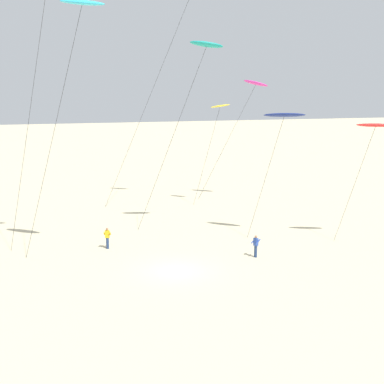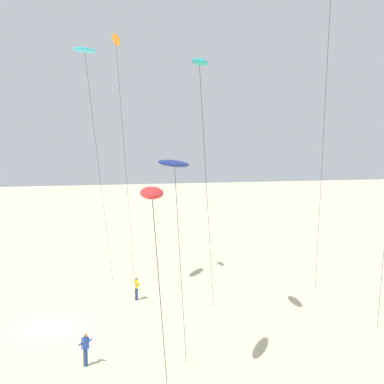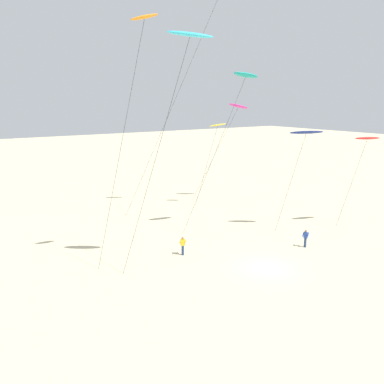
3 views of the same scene
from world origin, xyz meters
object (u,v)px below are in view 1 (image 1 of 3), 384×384
Objects in this scene: kite_magenta at (255,84)px; kite_flyer_middle at (256,246)px; kite_yellow at (220,108)px; kite_cyan at (82,4)px; kite_red at (375,126)px; kite_flyer_nearest at (107,237)px; kite_navy at (284,116)px; kite_teal at (206,46)px.

kite_magenta is 7.78× the size of kite_flyer_middle.
kite_yellow is 21.55m from kite_cyan.
kite_red is 22.29m from kite_flyer_nearest.
kite_red is 0.74× the size of kite_magenta.
kite_navy is at bearing -83.63° from kite_yellow.
kite_navy is 0.58× the size of kite_cyan.
kite_cyan is at bearing -138.81° from kite_magenta.
kite_yellow is 19.29m from kite_flyer_nearest.
kite_navy is at bearing 8.04° from kite_cyan.
kite_navy is at bearing -28.60° from kite_teal.
kite_navy is 0.99× the size of kite_yellow.
kite_flyer_middle is at bearing -24.33° from kite_flyer_nearest.
kite_yellow is at bearing 66.80° from kite_teal.
kite_yellow is 6.29× the size of kite_flyer_middle.
kite_navy reaches higher than kite_flyer_nearest.
kite_teal is (-5.50, 3.00, 5.36)m from kite_navy.
kite_cyan is at bearing -152.19° from kite_teal.
kite_cyan reaches higher than kite_flyer_middle.
kite_flyer_nearest is (-16.56, -12.51, -11.47)m from kite_magenta.
kite_teal is 11.68m from kite_yellow.
kite_magenta is 21.58m from kite_flyer_middle.
kite_flyer_nearest is 11.39m from kite_flyer_middle.
kite_flyer_nearest is (-13.86, 1.05, -9.17)m from kite_navy.
kite_flyer_middle is at bearing -7.17° from kite_cyan.
kite_teal is 1.52× the size of kite_yellow.
kite_cyan is at bearing 179.00° from kite_red.
kite_magenta is 7.78× the size of kite_flyer_nearest.
kite_magenta is at bearing 41.19° from kite_cyan.
kite_red is 5.76× the size of kite_flyer_nearest.
kite_flyer_middle is at bearing -133.75° from kite_navy.
kite_cyan reaches higher than kite_red.
kite_red reaches higher than kite_flyer_middle.
kite_yellow is at bearing -166.12° from kite_magenta.
kite_yellow is (-1.40, 12.55, 0.02)m from kite_navy.
kite_navy is at bearing 158.53° from kite_red.
kite_navy is 6.96m from kite_red.
kite_red is at bearing -10.02° from kite_flyer_nearest.
kite_navy is 6.23× the size of kite_flyer_middle.
kite_magenta reaches higher than kite_flyer_nearest.
kite_flyer_middle is at bearing -73.12° from kite_teal.
kite_yellow is (-7.85, 15.09, 0.74)m from kite_red.
kite_cyan is 10.81× the size of kite_flyer_nearest.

